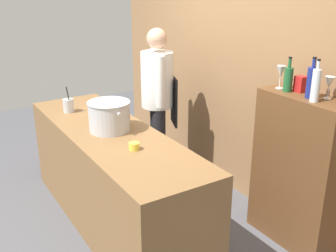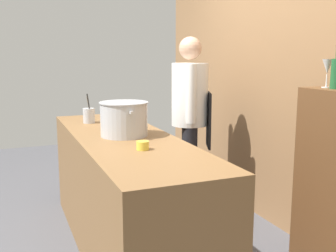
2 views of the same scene
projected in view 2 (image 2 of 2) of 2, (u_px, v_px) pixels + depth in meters
name	position (u px, v px, depth m)	size (l,w,h in m)	color
ground_plane	(127.00, 249.00, 3.17)	(8.00, 8.00, 0.00)	#4C4C51
brick_back_panel	(283.00, 54.00, 3.42)	(4.40, 0.10, 3.00)	olive
prep_counter	(126.00, 194.00, 3.09)	(2.37, 0.70, 0.90)	brown
chef	(190.00, 112.00, 3.82)	(0.50, 0.40, 1.66)	black
stockpot_large	(124.00, 119.00, 3.02)	(0.42, 0.36, 0.25)	#B7BABF
utensil_crock	(89.00, 115.00, 3.59)	(0.10, 0.10, 0.26)	#B7BABF
butter_jar	(143.00, 145.00, 2.59)	(0.08, 0.08, 0.06)	yellow
wine_bottle_green	(336.00, 73.00, 2.57)	(0.07, 0.07, 0.28)	#1E592D
wine_glass_tall	(327.00, 68.00, 2.66)	(0.07, 0.07, 0.19)	silver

